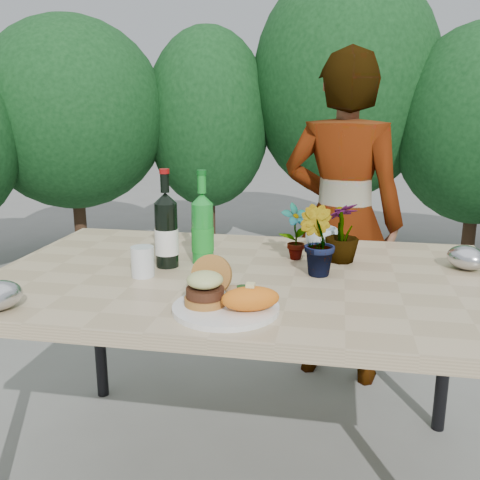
% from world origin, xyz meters
% --- Properties ---
extents(ground, '(80.00, 80.00, 0.00)m').
position_xyz_m(ground, '(0.00, 0.00, 0.00)').
color(ground, slate).
rests_on(ground, ground).
extents(patio_table, '(1.60, 1.00, 0.75)m').
position_xyz_m(patio_table, '(0.00, 0.00, 0.69)').
color(patio_table, tan).
rests_on(patio_table, ground).
extents(shrub_hedge, '(7.03, 5.15, 2.36)m').
position_xyz_m(shrub_hedge, '(0.31, 1.71, 1.19)').
color(shrub_hedge, '#382316').
rests_on(shrub_hedge, ground).
extents(dinner_plate, '(0.28, 0.28, 0.01)m').
position_xyz_m(dinner_plate, '(0.01, -0.32, 0.76)').
color(dinner_plate, white).
rests_on(dinner_plate, patio_table).
extents(burger_stack, '(0.11, 0.16, 0.11)m').
position_xyz_m(burger_stack, '(-0.05, -0.30, 0.81)').
color(burger_stack, '#B7722D').
rests_on(burger_stack, dinner_plate).
extents(sweet_potato, '(0.17, 0.12, 0.06)m').
position_xyz_m(sweet_potato, '(0.07, -0.34, 0.80)').
color(sweet_potato, orange).
rests_on(sweet_potato, dinner_plate).
extents(grilled_veg, '(0.08, 0.05, 0.03)m').
position_xyz_m(grilled_veg, '(0.02, -0.23, 0.78)').
color(grilled_veg, olive).
rests_on(grilled_veg, dinner_plate).
extents(wine_bottle, '(0.08, 0.08, 0.32)m').
position_xyz_m(wine_bottle, '(-0.27, 0.03, 0.87)').
color(wine_bottle, black).
rests_on(wine_bottle, patio_table).
extents(sparkling_water, '(0.08, 0.08, 0.31)m').
position_xyz_m(sparkling_water, '(-0.16, 0.09, 0.86)').
color(sparkling_water, '#188728').
rests_on(sparkling_water, patio_table).
extents(plastic_cup, '(0.07, 0.07, 0.09)m').
position_xyz_m(plastic_cup, '(-0.31, -0.08, 0.80)').
color(plastic_cup, silver).
rests_on(plastic_cup, patio_table).
extents(seedling_left, '(0.12, 0.12, 0.20)m').
position_xyz_m(seedling_left, '(0.14, 0.19, 0.85)').
color(seedling_left, '#22521C').
rests_on(seedling_left, patio_table).
extents(seedling_mid, '(0.15, 0.15, 0.22)m').
position_xyz_m(seedling_mid, '(0.22, 0.03, 0.86)').
color(seedling_mid, '#1F511B').
rests_on(seedling_mid, patio_table).
extents(seedling_right, '(0.16, 0.16, 0.20)m').
position_xyz_m(seedling_right, '(0.30, 0.19, 0.85)').
color(seedling_right, '#24531C').
rests_on(seedling_right, patio_table).
extents(blue_bowl, '(0.13, 0.13, 0.09)m').
position_xyz_m(blue_bowl, '(0.23, 0.29, 0.80)').
color(blue_bowl, silver).
rests_on(blue_bowl, patio_table).
extents(foil_packet_right, '(0.17, 0.17, 0.08)m').
position_xyz_m(foil_packet_right, '(0.70, 0.18, 0.79)').
color(foil_packet_right, '#B2B4B9').
rests_on(foil_packet_right, patio_table).
extents(person, '(0.61, 0.46, 1.51)m').
position_xyz_m(person, '(0.31, 0.82, 0.75)').
color(person, '#9D654E').
rests_on(person, ground).
extents(terracotta_pot, '(0.17, 0.17, 0.14)m').
position_xyz_m(terracotta_pot, '(-1.87, 1.78, 0.07)').
color(terracotta_pot, '#C15431').
rests_on(terracotta_pot, ground).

